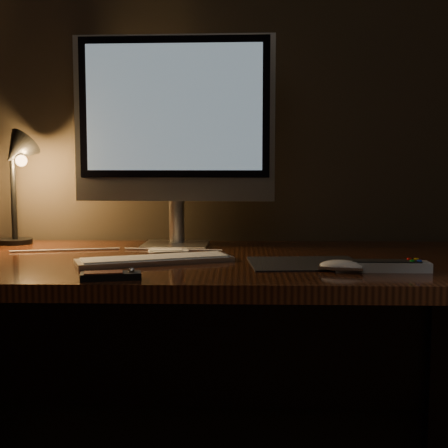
{
  "coord_description": "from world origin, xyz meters",
  "views": [
    {
      "loc": [
        0.12,
        0.2,
        1.0
      ],
      "look_at": [
        0.07,
        1.73,
        0.85
      ],
      "focal_mm": 50.0,
      "sensor_mm": 36.0,
      "label": 1
    }
  ],
  "objects_px": {
    "media_remote": "(111,276)",
    "desk_lamp": "(17,167)",
    "desk": "(200,300)",
    "keyboard": "(155,259)",
    "tv_remote": "(382,266)",
    "monitor": "(175,123)",
    "mouse": "(341,267)"
  },
  "relations": [
    {
      "from": "mouse",
      "to": "desk_lamp",
      "type": "distance_m",
      "value": 1.06
    },
    {
      "from": "media_remote",
      "to": "desk_lamp",
      "type": "relative_size",
      "value": 0.38
    },
    {
      "from": "media_remote",
      "to": "desk",
      "type": "bearing_deg",
      "value": 54.19
    },
    {
      "from": "monitor",
      "to": "mouse",
      "type": "relative_size",
      "value": 6.23
    },
    {
      "from": "tv_remote",
      "to": "desk",
      "type": "bearing_deg",
      "value": 150.37
    },
    {
      "from": "mouse",
      "to": "media_remote",
      "type": "height_order",
      "value": "media_remote"
    },
    {
      "from": "mouse",
      "to": "tv_remote",
      "type": "distance_m",
      "value": 0.1
    },
    {
      "from": "desk",
      "to": "desk_lamp",
      "type": "xyz_separation_m",
      "value": [
        -0.57,
        0.18,
        0.37
      ]
    },
    {
      "from": "monitor",
      "to": "keyboard",
      "type": "relative_size",
      "value": 1.59
    },
    {
      "from": "keyboard",
      "to": "media_remote",
      "type": "bearing_deg",
      "value": -125.75
    },
    {
      "from": "media_remote",
      "to": "desk_lamp",
      "type": "bearing_deg",
      "value": 113.33
    },
    {
      "from": "monitor",
      "to": "tv_remote",
      "type": "bearing_deg",
      "value": -36.99
    },
    {
      "from": "mouse",
      "to": "desk_lamp",
      "type": "xyz_separation_m",
      "value": [
        -0.93,
        0.45,
        0.23
      ]
    },
    {
      "from": "desk",
      "to": "keyboard",
      "type": "bearing_deg",
      "value": -126.13
    },
    {
      "from": "desk_lamp",
      "to": "tv_remote",
      "type": "bearing_deg",
      "value": -8.9
    },
    {
      "from": "desk",
      "to": "tv_remote",
      "type": "height_order",
      "value": "tv_remote"
    },
    {
      "from": "monitor",
      "to": "media_remote",
      "type": "distance_m",
      "value": 0.67
    },
    {
      "from": "tv_remote",
      "to": "monitor",
      "type": "bearing_deg",
      "value": 141.95
    },
    {
      "from": "tv_remote",
      "to": "desk_lamp",
      "type": "distance_m",
      "value": 1.14
    },
    {
      "from": "tv_remote",
      "to": "desk_lamp",
      "type": "height_order",
      "value": "desk_lamp"
    },
    {
      "from": "desk",
      "to": "desk_lamp",
      "type": "relative_size",
      "value": 4.45
    },
    {
      "from": "keyboard",
      "to": "desk",
      "type": "bearing_deg",
      "value": 32.62
    },
    {
      "from": "keyboard",
      "to": "tv_remote",
      "type": "height_order",
      "value": "tv_remote"
    },
    {
      "from": "monitor",
      "to": "desk",
      "type": "bearing_deg",
      "value": -61.29
    },
    {
      "from": "media_remote",
      "to": "desk_lamp",
      "type": "distance_m",
      "value": 0.74
    },
    {
      "from": "desk_lamp",
      "to": "media_remote",
      "type": "bearing_deg",
      "value": -39.95
    },
    {
      "from": "keyboard",
      "to": "tv_remote",
      "type": "relative_size",
      "value": 1.78
    },
    {
      "from": "monitor",
      "to": "mouse",
      "type": "distance_m",
      "value": 0.72
    },
    {
      "from": "desk",
      "to": "mouse",
      "type": "height_order",
      "value": "mouse"
    },
    {
      "from": "desk",
      "to": "keyboard",
      "type": "height_order",
      "value": "keyboard"
    },
    {
      "from": "media_remote",
      "to": "tv_remote",
      "type": "distance_m",
      "value": 0.63
    },
    {
      "from": "desk_lamp",
      "to": "desk",
      "type": "bearing_deg",
      "value": -2.96
    }
  ]
}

